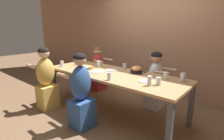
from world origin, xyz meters
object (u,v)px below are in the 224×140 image
at_px(drinking_glass_d, 99,64).
at_px(diner_near_left, 46,81).
at_px(empty_plate_c, 112,70).
at_px(diner_far_left, 98,71).
at_px(drinking_glass_g, 124,67).
at_px(diner_far_midright, 155,82).
at_px(empty_plate_a, 98,72).
at_px(drinking_glass_i, 183,77).
at_px(diner_near_center, 81,95).
at_px(drinking_glass_e, 109,76).
at_px(drinking_glass_f, 77,63).
at_px(pizza_board_main, 85,67).
at_px(drinking_glass_h, 62,64).
at_px(empty_plate_b, 146,81).
at_px(drinking_glass_b, 166,76).
at_px(drinking_glass_c, 158,82).
at_px(drinking_glass_a, 149,81).
at_px(skillet_bowl, 136,70).

relative_size(drinking_glass_d, diner_near_left, 0.11).
height_order(empty_plate_c, diner_far_left, diner_far_left).
distance_m(drinking_glass_g, diner_far_midright, 0.68).
height_order(drinking_glass_d, drinking_glass_g, drinking_glass_d).
distance_m(empty_plate_a, drinking_glass_i, 1.47).
distance_m(drinking_glass_d, diner_near_center, 1.02).
height_order(drinking_glass_e, diner_far_left, diner_far_left).
bearing_deg(empty_plate_a, drinking_glass_g, 62.85).
bearing_deg(drinking_glass_f, drinking_glass_i, 7.80).
relative_size(pizza_board_main, drinking_glass_i, 2.44).
xyz_separation_m(diner_near_left, diner_near_center, (1.05, 0.00, -0.02)).
bearing_deg(drinking_glass_h, drinking_glass_f, 70.78).
relative_size(drinking_glass_f, diner_near_left, 0.08).
height_order(empty_plate_b, drinking_glass_b, drinking_glass_b).
bearing_deg(drinking_glass_c, diner_near_left, -163.69).
xyz_separation_m(drinking_glass_b, drinking_glass_e, (-0.65, -0.64, 0.01)).
bearing_deg(drinking_glass_g, empty_plate_b, -30.93).
height_order(empty_plate_b, diner_near_center, diner_near_center).
bearing_deg(pizza_board_main, diner_near_center, -45.89).
xyz_separation_m(drinking_glass_b, drinking_glass_g, (-0.90, 0.09, 0.00)).
distance_m(drinking_glass_f, diner_far_midright, 1.72).
relative_size(drinking_glass_h, diner_near_center, 0.10).
bearing_deg(drinking_glass_a, empty_plate_a, 176.04).
bearing_deg(diner_far_midright, empty_plate_b, 15.69).
bearing_deg(drinking_glass_h, drinking_glass_c, 5.24).
height_order(empty_plate_c, drinking_glass_g, drinking_glass_g).
bearing_deg(drinking_glass_a, drinking_glass_c, 50.24).
distance_m(diner_near_left, diner_far_left, 1.41).
xyz_separation_m(drinking_glass_f, diner_near_center, (0.99, -0.71, -0.27)).
relative_size(drinking_glass_g, diner_far_midright, 0.10).
distance_m(pizza_board_main, drinking_glass_i, 1.83).
distance_m(drinking_glass_d, drinking_glass_g, 0.55).
relative_size(drinking_glass_g, drinking_glass_i, 0.91).
xyz_separation_m(empty_plate_c, drinking_glass_h, (-1.01, -0.43, 0.05)).
xyz_separation_m(drinking_glass_h, diner_far_midright, (1.65, 1.00, -0.30)).
distance_m(drinking_glass_e, diner_far_midright, 1.15).
relative_size(empty_plate_a, drinking_glass_i, 1.82).
bearing_deg(pizza_board_main, diner_far_midright, 34.38).
bearing_deg(diner_near_left, diner_far_midright, -48.84).
distance_m(drinking_glass_g, drinking_glass_i, 1.15).
distance_m(drinking_glass_b, drinking_glass_i, 0.25).
height_order(drinking_glass_h, diner_near_left, diner_near_left).
bearing_deg(drinking_glass_d, skillet_bowl, 6.98).
bearing_deg(skillet_bowl, pizza_board_main, -160.53).
bearing_deg(skillet_bowl, empty_plate_c, -165.16).
bearing_deg(drinking_glass_i, drinking_glass_f, -172.20).
bearing_deg(empty_plate_b, diner_far_midright, 105.69).
bearing_deg(empty_plate_a, drinking_glass_f, 169.79).
xyz_separation_m(diner_near_left, diner_far_midright, (1.61, 1.40, -0.04)).
xyz_separation_m(drinking_glass_c, drinking_glass_i, (0.20, 0.41, 0.01)).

